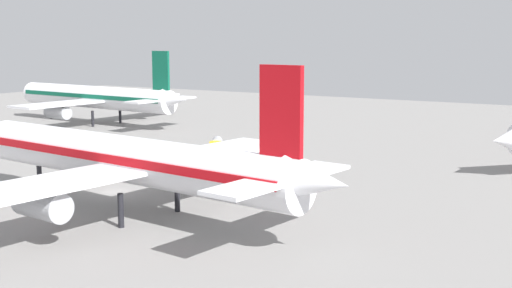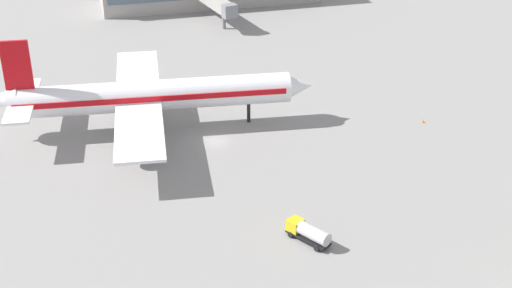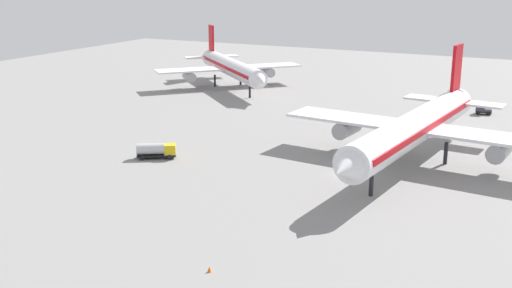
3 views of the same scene
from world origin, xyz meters
name	(u,v)px [view 2 (image 2 of 3)]	position (x,y,z in m)	size (l,w,h in m)	color
ground	(215,141)	(0.00, 0.00, 0.00)	(288.00, 288.00, 0.00)	gray
airplane_at_gate	(148,96)	(9.71, -7.38, 6.16)	(55.69, 44.88, 16.94)	white
fuel_truck	(308,232)	(-5.84, 30.91, 1.39)	(4.92, 6.36, 2.50)	black
jet_bridge	(217,3)	(-13.22, -59.69, 5.13)	(6.46, 17.99, 6.74)	#9E9993
safety_cone_near_gate	(423,121)	(-36.47, 2.45, 0.30)	(0.44, 0.44, 0.60)	#EA590C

